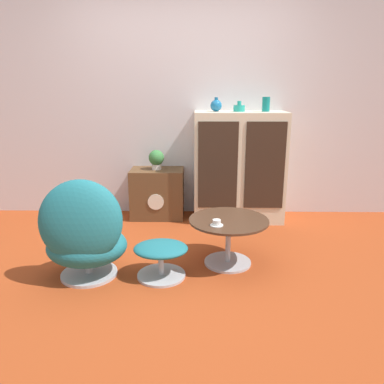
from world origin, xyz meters
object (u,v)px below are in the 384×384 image
sideboard (239,167)px  ottoman (161,254)px  vase_inner_left (239,108)px  potted_plant (156,159)px  teacup (217,223)px  coffee_table (228,233)px  vase_leftmost (216,105)px  egg_chair (84,235)px  tv_console (157,193)px  vase_inner_right (266,104)px

sideboard → ottoman: size_ratio=2.82×
vase_inner_left → potted_plant: vase_inner_left is taller
ottoman → teacup: size_ratio=4.08×
coffee_table → vase_inner_left: size_ratio=5.38×
vase_leftmost → vase_inner_left: (0.25, 0.00, -0.03)m
ottoman → vase_leftmost: size_ratio=2.88×
ottoman → vase_leftmost: (0.48, 1.40, 1.08)m
egg_chair → coffee_table: egg_chair is taller
tv_console → teacup: 1.50m
ottoman → vase_inner_left: (0.73, 1.40, 1.05)m
coffee_table → ottoman: bearing=-156.5°
egg_chair → ottoman: size_ratio=1.94×
egg_chair → ottoman: bearing=4.4°
egg_chair → potted_plant: bearing=74.8°
potted_plant → teacup: size_ratio=2.10×
potted_plant → egg_chair: bearing=-105.2°
egg_chair → vase_inner_right: size_ratio=5.44×
coffee_table → vase_inner_right: 1.61m
vase_inner_left → tv_console: bearing=177.3°
sideboard → teacup: bearing=-103.2°
vase_inner_left → egg_chair: bearing=-132.3°
ottoman → coffee_table: (0.55, 0.24, 0.08)m
coffee_table → vase_inner_right: vase_inner_right is taller
vase_inner_left → teacup: vase_inner_left is taller
potted_plant → teacup: (0.62, -1.36, -0.27)m
tv_console → vase_leftmost: size_ratio=4.00×
vase_inner_right → teacup: (-0.58, -1.31, -0.87)m
sideboard → egg_chair: (-1.33, -1.45, -0.24)m
tv_console → egg_chair: bearing=-105.3°
ottoman → teacup: 0.50m
vase_inner_left → ottoman: bearing=-117.5°
tv_console → vase_leftmost: vase_leftmost is taller
tv_console → potted_plant: potted_plant is taller
egg_chair → coffee_table: 1.17m
coffee_table → vase_leftmost: (-0.07, 1.17, 1.00)m
vase_leftmost → coffee_table: bearing=-86.8°
vase_leftmost → ottoman: bearing=-109.0°
coffee_table → teacup: (-0.11, -0.15, 0.14)m
sideboard → teacup: sideboard is taller
potted_plant → tv_console: bearing=-10.5°
sideboard → vase_inner_right: vase_inner_right is taller
coffee_table → vase_inner_left: vase_inner_left is taller
tv_console → sideboard: bearing=-2.9°
ottoman → teacup: (0.44, 0.09, 0.22)m
egg_chair → teacup: 1.04m
vase_leftmost → teacup: bearing=-91.9°
tv_console → potted_plant: bearing=169.5°
sideboard → vase_leftmost: 0.72m
coffee_table → vase_inner_right: size_ratio=4.34×
sideboard → ottoman: (-0.75, -1.40, -0.41)m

